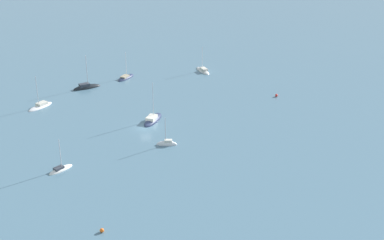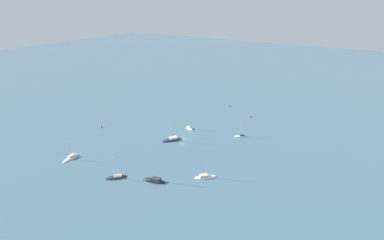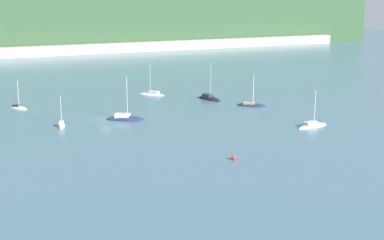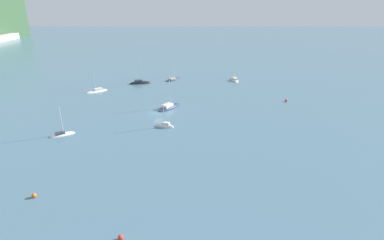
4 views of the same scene
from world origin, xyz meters
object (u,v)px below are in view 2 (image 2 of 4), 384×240
Objects in this scene: mooring_buoy_0 at (102,126)px; sailboat_3 at (205,177)px; sailboat_0 at (71,158)px; mooring_buoy_2 at (230,106)px; sailboat_5 at (116,178)px; mooring_buoy_1 at (250,116)px; sailboat_4 at (241,136)px; sailboat_1 at (189,129)px; sailboat_6 at (172,140)px; sailboat_2 at (155,181)px.

sailboat_3 is at bearing 80.16° from mooring_buoy_0.
sailboat_0 reaches higher than mooring_buoy_2.
mooring_buoy_0 is at bearing -82.85° from sailboat_5.
mooring_buoy_1 is at bearing 56.38° from sailboat_3.
mooring_buoy_2 is at bearing -119.86° from mooring_buoy_1.
sailboat_0 is 10.88× the size of mooring_buoy_0.
sailboat_5 is 11.72× the size of mooring_buoy_2.
mooring_buoy_2 is (-32.06, -20.51, 0.27)m from sailboat_4.
sailboat_0 is at bearing 25.41° from mooring_buoy_0.
sailboat_1 is at bearing -32.56° from mooring_buoy_1.
mooring_buoy_1 is 17.86m from mooring_buoy_2.
sailboat_0 is 39.46m from sailboat_6.
mooring_buoy_2 reaches higher than mooring_buoy_1.
sailboat_2 is at bearing -55.92° from sailboat_1.
sailboat_6 is (18.72, -22.98, 0.02)m from sailboat_4.
sailboat_3 is (-10.76, 12.87, -0.00)m from sailboat_2.
mooring_buoy_1 is (-47.96, 53.23, -0.02)m from mooring_buoy_0.
sailboat_0 reaches higher than mooring_buoy_1.
mooring_buoy_1 is at bearing 132.02° from mooring_buoy_0.
sailboat_1 is 10.12× the size of mooring_buoy_2.
mooring_buoy_1 is (-28.16, 17.99, 0.25)m from sailboat_1.
sailboat_3 is at bearing -153.58° from sailboat_2.
sailboat_2 is 14.21× the size of mooring_buoy_2.
sailboat_4 is at bearing 53.19° from sailboat_3.
sailboat_2 is 78.86m from mooring_buoy_2.
sailboat_2 is (-4.74, 35.64, 0.00)m from sailboat_0.
sailboat_0 is 84.55m from mooring_buoy_1.
mooring_buoy_2 is at bearing -90.82° from sailboat_4.
sailboat_2 is 14.39× the size of mooring_buoy_1.
sailboat_6 reaches higher than sailboat_1.
sailboat_2 is at bearing 7.49° from mooring_buoy_2.
sailboat_3 is 0.86× the size of sailboat_6.
sailboat_3 is 1.22× the size of sailboat_4.
sailboat_1 is 13.72m from sailboat_6.
sailboat_2 is at bearing 44.07° from sailboat_4.
sailboat_0 is 28.86m from mooring_buoy_0.
sailboat_6 is 35.79m from mooring_buoy_0.
mooring_buoy_2 is (-50.78, 2.47, 0.25)m from sailboat_6.
sailboat_5 reaches higher than sailboat_0.
sailboat_0 is 1.12× the size of sailboat_4.
sailboat_4 is at bearing -159.99° from sailboat_5.
sailboat_5 is (15.91, -24.90, -0.05)m from sailboat_3.
sailboat_6 is (-32.55, -0.72, 0.04)m from sailboat_5.
sailboat_3 is 59.03m from mooring_buoy_1.
sailboat_5 is 0.82× the size of sailboat_6.
mooring_buoy_2 is (-83.33, 1.74, 0.29)m from sailboat_5.
mooring_buoy_0 is (19.80, -35.24, 0.27)m from sailboat_1.
sailboat_0 is 50.93m from sailboat_3.
mooring_buoy_2 is at bearing -137.72° from sailboat_5.
sailboat_3 is 30.56m from sailboat_6.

